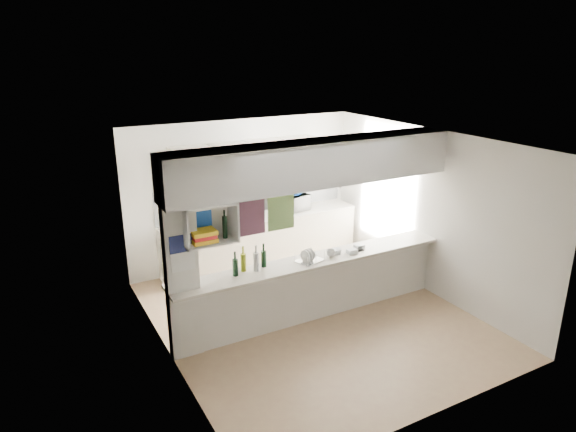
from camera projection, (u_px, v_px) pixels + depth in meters
floor at (313, 317)px, 7.50m from camera, size 4.80×4.80×0.00m
ceiling at (316, 141)px, 6.68m from camera, size 4.80×4.80×0.00m
wall_back at (243, 193)px, 9.08m from camera, size 4.20×0.00×4.20m
wall_left at (164, 264)px, 6.13m from camera, size 0.00×4.80×4.80m
wall_right at (428, 212)px, 8.05m from camera, size 0.00×4.80×4.80m
servery_partition at (303, 211)px, 6.90m from camera, size 4.20×0.50×2.60m
cubby_shelf at (207, 226)px, 6.19m from camera, size 0.65×0.35×0.50m
kitchen_run at (258, 221)px, 9.09m from camera, size 3.60×0.63×2.24m
microwave at (294, 203)px, 9.31m from camera, size 0.60×0.47×0.29m
bowl at (295, 193)px, 9.26m from camera, size 0.25×0.25×0.06m
dish_rack at (309, 256)px, 7.13m from camera, size 0.42×0.35×0.19m
cup at (331, 253)px, 7.26m from camera, size 0.15×0.15×0.10m
wine_bottles at (250, 262)px, 6.80m from camera, size 0.52×0.15×0.37m
plastic_tubs at (347, 250)px, 7.46m from camera, size 0.55×0.22×0.07m
utensil_jar at (254, 212)px, 9.01m from camera, size 0.11×0.11×0.15m
knife_block at (229, 214)px, 8.81m from camera, size 0.11×0.09×0.21m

